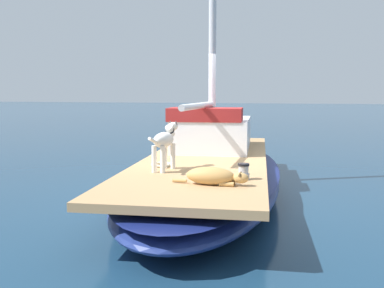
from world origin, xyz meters
TOP-DOWN VIEW (x-y plane):
  - ground_plane at (0.00, 0.00)m, footprint 120.00×120.00m
  - sailboat_main at (0.00, 0.00)m, footprint 3.15×7.43m
  - cabin_house at (-0.11, 1.11)m, footprint 1.59×2.34m
  - dog_tan at (0.56, -2.17)m, footprint 0.95×0.26m
  - dog_white at (-0.32, -1.35)m, footprint 0.28×0.94m
  - deck_winch at (0.88, -1.75)m, footprint 0.16×0.16m
  - coiled_rope at (-0.47, -1.04)m, footprint 0.32×0.32m

SIDE VIEW (x-z plane):
  - ground_plane at x=0.00m, z-range 0.00..0.00m
  - sailboat_main at x=0.00m, z-range 0.01..0.67m
  - coiled_rope at x=-0.47m, z-range 0.66..0.70m
  - deck_winch at x=0.88m, z-range 0.65..0.86m
  - dog_tan at x=0.56m, z-range 0.66..0.88m
  - cabin_house at x=-0.11m, z-range 0.59..1.43m
  - dog_white at x=-0.32m, z-range 0.73..1.43m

